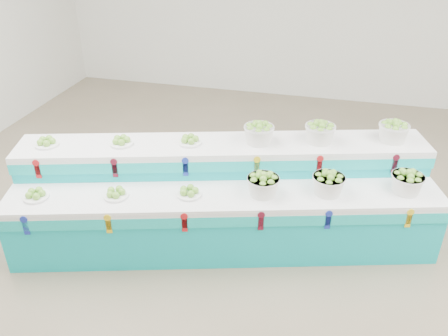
% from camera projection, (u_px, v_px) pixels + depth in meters
% --- Properties ---
extents(ground, '(10.00, 10.00, 0.00)m').
position_uv_depth(ground, '(291.00, 276.00, 4.62)').
color(ground, '#70634E').
rests_on(ground, ground).
extents(display_stand, '(4.53, 2.30, 1.02)m').
position_uv_depth(display_stand, '(224.00, 197.00, 4.93)').
color(display_stand, '#0EB6BD').
rests_on(display_stand, ground).
extents(plate_lower_left, '(0.31, 0.31, 0.10)m').
position_uv_depth(plate_lower_left, '(36.00, 194.00, 4.52)').
color(plate_lower_left, white).
rests_on(plate_lower_left, display_stand).
extents(plate_lower_mid, '(0.31, 0.31, 0.10)m').
position_uv_depth(plate_lower_mid, '(116.00, 192.00, 4.54)').
color(plate_lower_mid, white).
rests_on(plate_lower_mid, display_stand).
extents(plate_lower_right, '(0.31, 0.31, 0.10)m').
position_uv_depth(plate_lower_right, '(189.00, 191.00, 4.56)').
color(plate_lower_right, white).
rests_on(plate_lower_right, display_stand).
extents(basket_lower_left, '(0.40, 0.40, 0.23)m').
position_uv_depth(basket_lower_left, '(263.00, 184.00, 4.54)').
color(basket_lower_left, silver).
rests_on(basket_lower_left, display_stand).
extents(basket_lower_mid, '(0.40, 0.40, 0.23)m').
position_uv_depth(basket_lower_mid, '(328.00, 183.00, 4.56)').
color(basket_lower_mid, silver).
rests_on(basket_lower_mid, display_stand).
extents(basket_lower_right, '(0.40, 0.40, 0.23)m').
position_uv_depth(basket_lower_right, '(407.00, 182.00, 4.58)').
color(basket_lower_right, silver).
rests_on(basket_lower_right, display_stand).
extents(plate_upper_left, '(0.31, 0.31, 0.10)m').
position_uv_depth(plate_upper_left, '(46.00, 141.00, 4.84)').
color(plate_upper_left, white).
rests_on(plate_upper_left, display_stand).
extents(plate_upper_mid, '(0.31, 0.31, 0.10)m').
position_uv_depth(plate_upper_mid, '(121.00, 140.00, 4.86)').
color(plate_upper_mid, white).
rests_on(plate_upper_mid, display_stand).
extents(plate_upper_right, '(0.31, 0.31, 0.10)m').
position_uv_depth(plate_upper_right, '(190.00, 139.00, 4.88)').
color(plate_upper_right, white).
rests_on(plate_upper_right, display_stand).
extents(basket_upper_left, '(0.40, 0.40, 0.23)m').
position_uv_depth(basket_upper_left, '(259.00, 133.00, 4.86)').
color(basket_upper_left, silver).
rests_on(basket_upper_left, display_stand).
extents(basket_upper_mid, '(0.40, 0.40, 0.23)m').
position_uv_depth(basket_upper_mid, '(320.00, 132.00, 4.88)').
color(basket_upper_mid, silver).
rests_on(basket_upper_mid, display_stand).
extents(basket_upper_right, '(0.40, 0.40, 0.23)m').
position_uv_depth(basket_upper_right, '(393.00, 131.00, 4.90)').
color(basket_upper_right, silver).
rests_on(basket_upper_right, display_stand).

